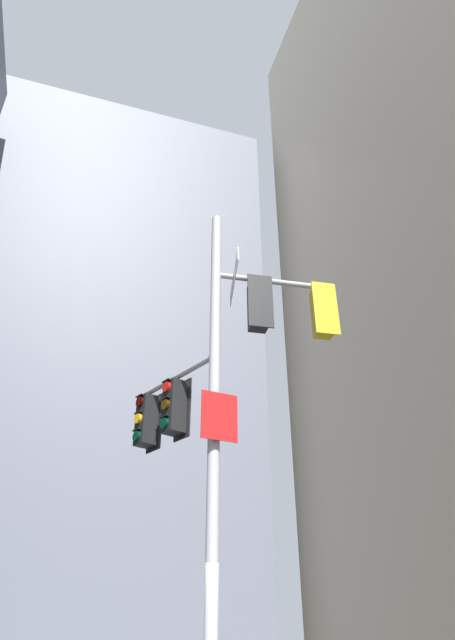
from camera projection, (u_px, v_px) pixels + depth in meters
The scene contains 2 objects.
building_mid_block at pixel (96, 374), 35.59m from camera, with size 17.94×17.94×33.35m, color slate.
signal_pole_assembly at pixel (222, 386), 9.32m from camera, with size 3.41×3.13×8.98m.
Camera 1 is at (-2.23, -7.86, 1.70)m, focal length 29.16 mm.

